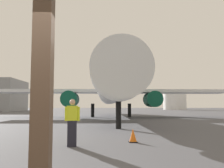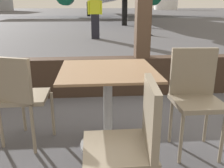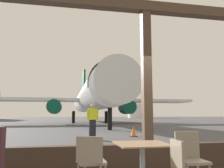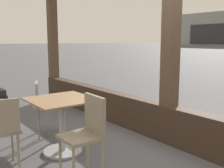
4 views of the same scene
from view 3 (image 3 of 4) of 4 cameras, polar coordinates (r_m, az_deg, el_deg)
The scene contains 9 objects.
ground_plane at distance 45.06m, azimuth -8.73°, elevation -8.96°, with size 220.00×220.00×0.00m, color #4C4C51.
window_frame at distance 5.32m, azimuth 8.50°, elevation -4.81°, with size 7.89×0.24×3.83m.
dining_table at distance 3.83m, azimuth 7.42°, elevation -18.59°, with size 0.81×0.81×0.74m.
cafe_chair_window_left at distance 3.74m, azimuth -5.09°, elevation -17.61°, with size 0.50×0.50×0.86m.
cafe_chair_aisle_left at distance 4.04m, azimuth 18.47°, elevation -16.14°, with size 0.41×0.41×0.91m.
airplane at distance 33.16m, azimuth -5.00°, elevation -3.41°, with size 29.48×36.31×10.38m.
ground_crew_worker at distance 11.69m, azimuth -4.76°, elevation -8.87°, with size 0.56×0.22×1.74m.
traffic_cone at distance 13.19m, azimuth 5.24°, elevation -11.50°, with size 0.36×0.36×0.56m.
fuel_storage_tank at distance 92.72m, azimuth 6.33°, elevation -6.52°, with size 7.91×7.91×5.52m, color white.
Camera 3 is at (-1.76, -5.01, 1.18)m, focal length 37.64 mm.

